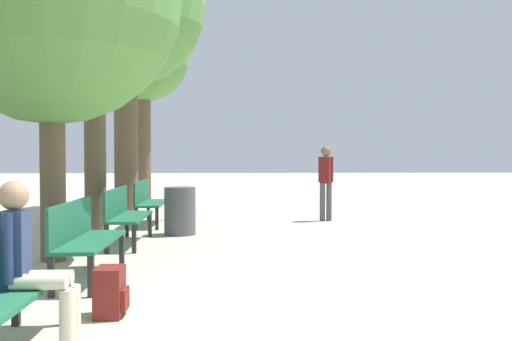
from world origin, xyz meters
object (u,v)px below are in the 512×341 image
object	(u,v)px
tree_row_4	(144,57)
bench_row_3	(147,199)
tree_row_2	(94,21)
trash_bin	(180,211)
backpack	(110,292)
bench_row_1	(82,234)
pedestrian_near	(326,178)
tree_row_3	(125,9)
person_seated	(30,260)
bench_row_2	(124,212)

from	to	relation	value
tree_row_4	bench_row_3	bearing A→B (deg)	-80.60
tree_row_2	trash_bin	distance (m)	3.67
bench_row_3	backpack	world-z (taller)	bench_row_3
backpack	bench_row_3	bearing A→B (deg)	95.47
bench_row_1	backpack	size ratio (longest dim) A/B	3.89
tree_row_2	pedestrian_near	bearing A→B (deg)	24.28
bench_row_1	tree_row_3	distance (m)	7.86
tree_row_4	backpack	distance (m)	11.56
person_seated	bench_row_2	bearing A→B (deg)	92.73
tree_row_2	bench_row_3	bearing A→B (deg)	64.64
pedestrian_near	tree_row_4	bearing A→B (deg)	140.26
tree_row_3	tree_row_4	distance (m)	2.79
person_seated	pedestrian_near	bearing A→B (deg)	66.26
bench_row_3	tree_row_3	size ratio (longest dim) A/B	0.26
tree_row_2	bench_row_2	bearing A→B (deg)	-56.95
bench_row_1	tree_row_2	xyz separation A→B (m)	(-0.70, 3.62, 3.26)
tree_row_2	tree_row_4	world-z (taller)	tree_row_4
bench_row_3	person_seated	xyz separation A→B (m)	(0.23, -7.44, 0.14)
person_seated	backpack	bearing A→B (deg)	65.13
tree_row_4	trash_bin	world-z (taller)	tree_row_4
tree_row_3	person_seated	distance (m)	9.88
bench_row_1	bench_row_3	xyz separation A→B (m)	(0.00, 5.09, 0.00)
backpack	bench_row_1	bearing A→B (deg)	112.86
person_seated	trash_bin	bearing A→B (deg)	84.73
bench_row_1	backpack	world-z (taller)	bench_row_1
backpack	tree_row_4	bearing A→B (deg)	97.01
bench_row_2	bench_row_3	size ratio (longest dim) A/B	1.00
backpack	pedestrian_near	world-z (taller)	pedestrian_near
bench_row_2	tree_row_2	xyz separation A→B (m)	(-0.70, 1.07, 3.26)
bench_row_2	bench_row_3	xyz separation A→B (m)	(0.00, 2.55, 0.00)
person_seated	backpack	size ratio (longest dim) A/B	2.84
tree_row_4	trash_bin	xyz separation A→B (m)	(1.48, -5.67, -3.68)
bench_row_3	tree_row_2	distance (m)	3.64
tree_row_4	backpack	xyz separation A→B (m)	(1.33, -10.81, -3.89)
bench_row_1	trash_bin	size ratio (longest dim) A/B	2.00
bench_row_2	tree_row_3	world-z (taller)	tree_row_3
person_seated	trash_bin	world-z (taller)	person_seated
tree_row_4	bench_row_2	bearing A→B (deg)	-84.11
tree_row_3	backpack	size ratio (longest dim) A/B	15.15
tree_row_4	trash_bin	distance (m)	6.92
tree_row_3	pedestrian_near	bearing A→B (deg)	-12.37
tree_row_4	backpack	size ratio (longest dim) A/B	12.43
bench_row_1	bench_row_2	xyz separation A→B (m)	(0.00, 2.55, 0.00)
bench_row_1	tree_row_3	bearing A→B (deg)	96.04
backpack	trash_bin	size ratio (longest dim) A/B	0.52
bench_row_1	tree_row_4	xyz separation A→B (m)	(-0.70, 9.31, 3.58)
bench_row_2	tree_row_2	distance (m)	3.50
tree_row_4	pedestrian_near	size ratio (longest dim) A/B	3.39
person_seated	backpack	world-z (taller)	person_seated
bench_row_1	person_seated	distance (m)	2.37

